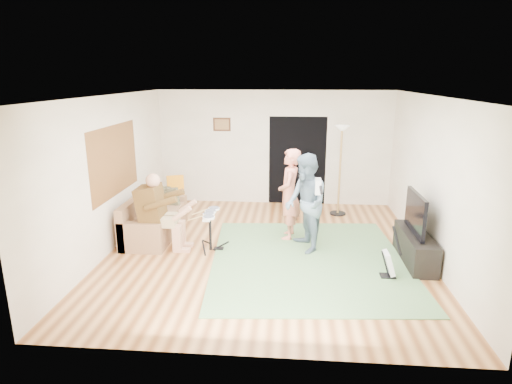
% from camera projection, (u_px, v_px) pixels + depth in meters
% --- Properties ---
extents(floor, '(6.00, 6.00, 0.00)m').
position_uv_depth(floor, '(266.00, 250.00, 7.63)').
color(floor, brown).
rests_on(floor, ground).
extents(walls, '(5.50, 6.00, 2.70)m').
position_uv_depth(walls, '(267.00, 177.00, 7.28)').
color(walls, '#EFE2CF').
rests_on(walls, floor).
extents(ceiling, '(6.00, 6.00, 0.00)m').
position_uv_depth(ceiling, '(268.00, 96.00, 6.92)').
color(ceiling, white).
rests_on(ceiling, walls).
extents(window_blinds, '(0.00, 2.05, 2.05)m').
position_uv_depth(window_blinds, '(115.00, 160.00, 7.64)').
color(window_blinds, brown).
rests_on(window_blinds, walls).
extents(doorway, '(2.10, 0.00, 2.10)m').
position_uv_depth(doorway, '(297.00, 161.00, 10.19)').
color(doorway, black).
rests_on(doorway, walls).
extents(picture_frame, '(0.42, 0.03, 0.32)m').
position_uv_depth(picture_frame, '(222.00, 124.00, 10.11)').
color(picture_frame, '#3F2314').
rests_on(picture_frame, walls).
extents(area_rug, '(3.49, 3.88, 0.02)m').
position_uv_depth(area_rug, '(308.00, 260.00, 7.23)').
color(area_rug, '#537E4C').
rests_on(area_rug, floor).
extents(sofa, '(0.80, 1.94, 0.78)m').
position_uv_depth(sofa, '(151.00, 222.00, 8.33)').
color(sofa, '#8F6847').
rests_on(sofa, floor).
extents(drummer, '(0.90, 0.50, 1.38)m').
position_uv_depth(drummer, '(162.00, 220.00, 7.60)').
color(drummer, brown).
rests_on(drummer, sofa).
extents(drum_kit, '(0.40, 0.71, 0.73)m').
position_uv_depth(drum_kit, '(210.00, 233.00, 7.59)').
color(drum_kit, black).
rests_on(drum_kit, floor).
extents(singer, '(0.46, 0.66, 1.72)m').
position_uv_depth(singer, '(289.00, 194.00, 8.02)').
color(singer, '#D9755E').
rests_on(singer, floor).
extents(microphone, '(0.06, 0.06, 0.24)m').
position_uv_depth(microphone, '(301.00, 173.00, 7.89)').
color(microphone, black).
rests_on(microphone, singer).
extents(guitarist, '(0.88, 1.00, 1.74)m').
position_uv_depth(guitarist, '(306.00, 203.00, 7.43)').
color(guitarist, slate).
rests_on(guitarist, floor).
extents(guitar_held, '(0.13, 0.60, 0.26)m').
position_uv_depth(guitar_held, '(318.00, 186.00, 7.34)').
color(guitar_held, silver).
rests_on(guitar_held, guitarist).
extents(guitar_spare, '(0.30, 0.27, 0.84)m').
position_uv_depth(guitar_spare, '(389.00, 263.00, 6.56)').
color(guitar_spare, black).
rests_on(guitar_spare, floor).
extents(torchiere_lamp, '(0.36, 0.36, 1.99)m').
position_uv_depth(torchiere_lamp, '(341.00, 154.00, 9.28)').
color(torchiere_lamp, black).
rests_on(torchiere_lamp, floor).
extents(dining_chair, '(0.50, 0.53, 0.91)m').
position_uv_depth(dining_chair, '(178.00, 203.00, 9.36)').
color(dining_chair, tan).
rests_on(dining_chair, floor).
extents(tv_cabinet, '(0.40, 1.40, 0.50)m').
position_uv_depth(tv_cabinet, '(415.00, 247.00, 7.12)').
color(tv_cabinet, black).
rests_on(tv_cabinet, floor).
extents(television, '(0.06, 1.01, 0.67)m').
position_uv_depth(television, '(416.00, 213.00, 6.97)').
color(television, black).
rests_on(television, tv_cabinet).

